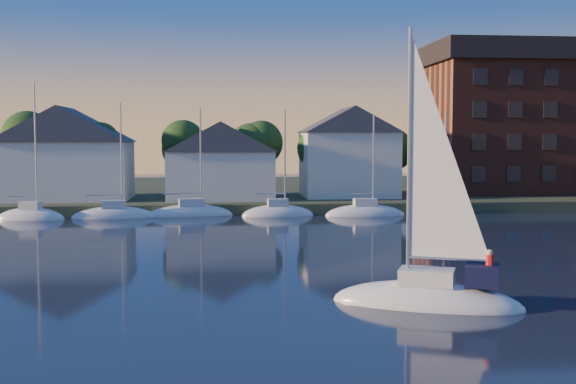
{
  "coord_description": "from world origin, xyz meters",
  "views": [
    {
      "loc": [
        -6.45,
        -19.05,
        7.43
      ],
      "look_at": [
        -2.36,
        22.0,
        4.33
      ],
      "focal_mm": 45.0,
      "sensor_mm": 36.0,
      "label": 1
    }
  ],
  "objects": [
    {
      "name": "shoreline_land",
      "position": [
        0.0,
        75.0,
        0.0
      ],
      "size": [
        160.0,
        50.0,
        2.0
      ],
      "primitive_type": "cube",
      "color": "#353F25",
      "rests_on": "ground"
    },
    {
      "name": "wooden_dock",
      "position": [
        0.0,
        52.0,
        0.0
      ],
      "size": [
        120.0,
        3.0,
        1.0
      ],
      "primitive_type": "cube",
      "color": "brown",
      "rests_on": "ground"
    },
    {
      "name": "clubhouse_west",
      "position": [
        -22.0,
        58.0,
        5.93
      ],
      "size": [
        13.65,
        9.45,
        9.64
      ],
      "color": "silver",
      "rests_on": "shoreline_land"
    },
    {
      "name": "clubhouse_centre",
      "position": [
        -6.0,
        57.0,
        5.13
      ],
      "size": [
        11.55,
        8.4,
        8.08
      ],
      "color": "silver",
      "rests_on": "shoreline_land"
    },
    {
      "name": "clubhouse_east",
      "position": [
        8.0,
        59.0,
        6.0
      ],
      "size": [
        10.5,
        8.4,
        9.8
      ],
      "color": "silver",
      "rests_on": "shoreline_land"
    },
    {
      "name": "condo_block",
      "position": [
        34.0,
        64.95,
        9.79
      ],
      "size": [
        31.0,
        17.0,
        17.4
      ],
      "color": "brown",
      "rests_on": "shoreline_land"
    },
    {
      "name": "tree_line",
      "position": [
        2.0,
        63.0,
        7.18
      ],
      "size": [
        93.4,
        5.4,
        8.9
      ],
      "color": "#3B251B",
      "rests_on": "shoreline_land"
    },
    {
      "name": "moored_fleet",
      "position": [
        -12.0,
        49.0,
        0.1
      ],
      "size": [
        63.5,
        2.4,
        12.05
      ],
      "color": "silver",
      "rests_on": "ground"
    },
    {
      "name": "hero_sailboat",
      "position": [
        2.92,
        11.64,
        0.57
      ],
      "size": [
        8.86,
        5.78,
        13.34
      ],
      "rotation": [
        0.0,
        0.0,
        2.75
      ],
      "color": "silver",
      "rests_on": "ground"
    }
  ]
}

